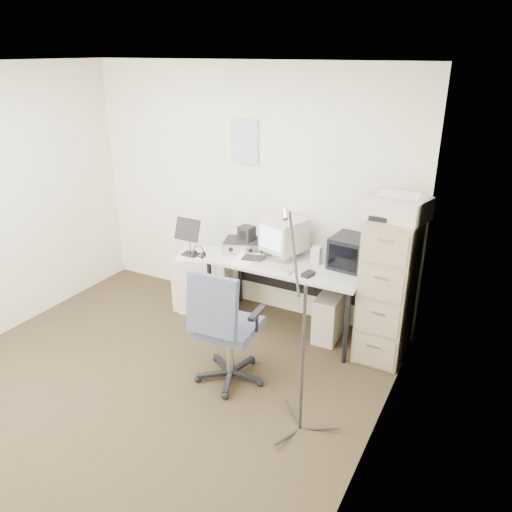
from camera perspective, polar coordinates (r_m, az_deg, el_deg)
The scene contains 22 objects.
floor at distance 4.34m, azimuth -12.81°, elevation -14.75°, with size 3.60×3.60×0.01m, color #2F2518.
ceiling at distance 3.48m, azimuth -16.55°, elevation 20.29°, with size 3.60×3.60×0.01m, color white.
wall_back at distance 5.12m, azimuth -0.99°, elevation 7.45°, with size 3.60×0.02×2.50m, color silver.
wall_right at distance 2.92m, azimuth 13.11°, elevation -5.30°, with size 0.02×3.60×2.50m, color silver.
wall_calendar at distance 5.02m, azimuth -1.30°, elevation 12.96°, with size 0.30×0.02×0.44m, color white.
filing_cabinet at distance 4.53m, azimuth 14.86°, elevation -3.58°, with size 0.40×0.60×1.30m, color gray.
printer at distance 4.24m, azimuth 15.78°, elevation 5.39°, with size 0.49×0.33×0.19m, color beige.
desk at distance 4.89m, azimuth 3.59°, elevation -4.52°, with size 1.50×0.70×0.73m, color #A6A69D.
crt_monitor at distance 4.77m, azimuth 3.26°, elevation 2.06°, with size 0.34×0.36×0.38m, color beige.
crt_tv at distance 4.63m, azimuth 10.73°, elevation 0.46°, with size 0.32×0.34×0.29m, color black.
desk_speaker at distance 4.68m, azimuth 6.90°, elevation 0.11°, with size 0.09×0.09×0.16m, color #C1B69E.
keyboard at distance 4.56m, azimuth 1.79°, elevation -1.32°, with size 0.41×0.15×0.02m, color beige.
mouse at distance 4.43m, azimuth 5.99°, elevation -2.07°, with size 0.07×0.12×0.04m, color black.
radio_receiver at distance 4.96m, azimuth -1.36°, elevation 1.27°, with size 0.38×0.27×0.11m, color black.
radio_speaker at distance 4.92m, azimuth -1.08°, elevation 2.63°, with size 0.14×0.13×0.14m, color black.
papers at distance 4.75m, azimuth -0.76°, elevation -0.30°, with size 0.24×0.33×0.02m, color white.
pc_tower at distance 4.88m, azimuth 8.51°, elevation -6.65°, with size 0.22×0.48×0.45m, color beige.
office_chair at distance 4.09m, azimuth -3.09°, elevation -7.89°, with size 0.59×0.59×1.03m, color slate.
side_cart at distance 5.33m, azimuth -5.81°, elevation -2.79°, with size 0.51×0.41×0.63m, color white.
music_stand at distance 5.10m, azimuth -7.61°, elevation 2.24°, with size 0.28×0.15×0.40m, color black.
headphones at distance 5.07m, azimuth -6.56°, elevation 0.26°, with size 0.14×0.14×0.03m, color black.
mic_stand at distance 3.45m, azimuth 5.45°, elevation -9.49°, with size 0.02×0.02×1.52m, color black.
Camera 1 is at (2.39, -2.53, 2.59)m, focal length 35.00 mm.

